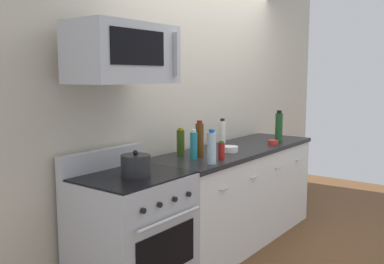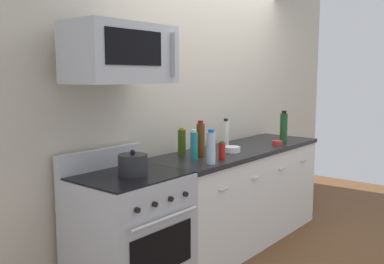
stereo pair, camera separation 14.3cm
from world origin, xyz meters
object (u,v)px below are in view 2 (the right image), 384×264
object	(u,v)px
bowl_white_ceramic	(232,149)
stockpot	(133,165)
bottle_olive_oil	(182,142)
bottle_water_clear	(211,148)
bottle_hot_sauce_red	(222,151)
bottle_wine_green	(284,128)
bottle_wine_amber	(201,140)
bowl_red_small	(277,143)
microwave	(121,54)
bottle_vinegar_white	(226,133)
bottle_dish_soap	(194,145)
range_oven	(129,237)

from	to	relation	value
bowl_white_ceramic	stockpot	xyz separation A→B (m)	(-1.19, 0.01, 0.05)
bottle_olive_oil	stockpot	distance (m)	0.81
bottle_olive_oil	bowl_white_ceramic	distance (m)	0.48
bottle_water_clear	bottle_hot_sauce_red	xyz separation A→B (m)	(0.19, 0.03, -0.06)
bottle_wine_green	bottle_water_clear	size ratio (longest dim) A/B	1.21
bottle_wine_amber	bowl_white_ceramic	size ratio (longest dim) A/B	2.01
bowl_white_ceramic	bowl_red_small	bearing A→B (deg)	-12.29
microwave	bottle_wine_amber	bearing A→B (deg)	-2.32
bottle_hot_sauce_red	stockpot	size ratio (longest dim) A/B	0.77
bottle_wine_green	bottle_hot_sauce_red	bearing A→B (deg)	-178.76
bottle_vinegar_white	bottle_olive_oil	distance (m)	0.66
bottle_wine_green	stockpot	size ratio (longest dim) A/B	1.63
bowl_white_ceramic	bottle_wine_green	bearing A→B (deg)	-8.50
bowl_red_small	bottle_wine_amber	bearing A→B (deg)	167.66
bottle_vinegar_white	bottle_dish_soap	bearing A→B (deg)	-165.37
bottle_hot_sauce_red	bottle_water_clear	bearing A→B (deg)	-171.03
bottle_dish_soap	bowl_white_ceramic	distance (m)	0.49
range_oven	stockpot	xyz separation A→B (m)	(0.00, -0.05, 0.53)
range_oven	bottle_hot_sauce_red	xyz separation A→B (m)	(0.84, -0.21, 0.52)
range_oven	bottle_wine_green	distance (m)	2.06
bowl_white_ceramic	bowl_red_small	xyz separation A→B (m)	(0.61, -0.13, -0.00)
bottle_dish_soap	bowl_red_small	world-z (taller)	bottle_dish_soap
bottle_olive_oil	bottle_dish_soap	size ratio (longest dim) A/B	0.98
bottle_water_clear	bowl_red_small	world-z (taller)	bottle_water_clear
bottle_dish_soap	bowl_red_small	bearing A→B (deg)	-9.39
bottle_vinegar_white	bottle_olive_oil	size ratio (longest dim) A/B	1.10
bottle_olive_oil	bottle_hot_sauce_red	size ratio (longest dim) A/B	1.57
range_oven	bottle_dish_soap	world-z (taller)	bottle_dish_soap
range_oven	bottle_hot_sauce_red	bearing A→B (deg)	-13.82
range_oven	bowl_red_small	distance (m)	1.87
bowl_white_ceramic	bottle_hot_sauce_red	bearing A→B (deg)	-158.26
range_oven	bottle_hot_sauce_red	size ratio (longest dim) A/B	6.87
bottle_vinegar_white	bowl_red_small	world-z (taller)	bottle_vinegar_white
bottle_water_clear	bowl_white_ceramic	xyz separation A→B (m)	(0.54, 0.17, -0.10)
bottle_dish_soap	bowl_white_ceramic	bearing A→B (deg)	-5.64
microwave	bottle_water_clear	distance (m)	1.00
bottle_water_clear	microwave	bearing A→B (deg)	156.65
microwave	bottle_dish_soap	xyz separation A→B (m)	(0.71, -0.06, -0.71)
range_oven	bottle_vinegar_white	distance (m)	1.55
bottle_wine_amber	range_oven	bearing A→B (deg)	-179.24
bottle_wine_green	bottle_olive_oil	distance (m)	1.23
bowl_white_ceramic	bottle_olive_oil	bearing A→B (deg)	149.93
microwave	bottle_wine_green	world-z (taller)	microwave
bottle_water_clear	stockpot	bearing A→B (deg)	164.30
bottle_vinegar_white	bottle_wine_amber	size ratio (longest dim) A/B	0.87
microwave	stockpot	xyz separation A→B (m)	(-0.00, -0.10, -0.75)
range_oven	bottle_water_clear	bearing A→B (deg)	-19.94
range_oven	stockpot	bearing A→B (deg)	-90.00
microwave	bottle_olive_oil	size ratio (longest dim) A/B	3.04
bottle_wine_green	bowl_red_small	xyz separation A→B (m)	(-0.16, -0.02, -0.13)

